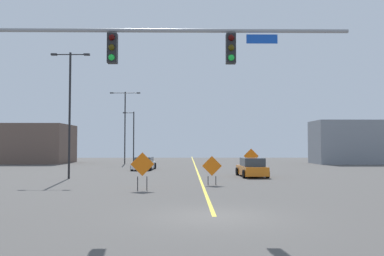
# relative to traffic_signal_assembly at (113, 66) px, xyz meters

# --- Properties ---
(ground) EXTENTS (133.21, 133.21, 0.00)m
(ground) POSITION_rel_traffic_signal_assembly_xyz_m (3.56, 0.01, -5.26)
(ground) COLOR #4C4947
(road_centre_stripe) EXTENTS (0.16, 74.00, 0.01)m
(road_centre_stripe) POSITION_rel_traffic_signal_assembly_xyz_m (3.56, 37.02, -5.26)
(road_centre_stripe) COLOR yellow
(road_centre_stripe) RESTS_ON ground
(traffic_signal_assembly) EXTENTS (12.60, 0.44, 6.97)m
(traffic_signal_assembly) POSITION_rel_traffic_signal_assembly_xyz_m (0.00, 0.00, 0.00)
(traffic_signal_assembly) COLOR gray
(traffic_signal_assembly) RESTS_ON ground
(street_lamp_near_right) EXTENTS (2.90, 0.24, 9.45)m
(street_lamp_near_right) POSITION_rel_traffic_signal_assembly_xyz_m (-6.18, 15.97, 0.18)
(street_lamp_near_right) COLOR black
(street_lamp_near_right) RESTS_ON ground
(street_lamp_near_left) EXTENTS (4.03, 0.24, 9.63)m
(street_lamp_near_left) POSITION_rel_traffic_signal_assembly_xyz_m (-5.71, 39.47, 0.37)
(street_lamp_near_left) COLOR black
(street_lamp_near_left) RESTS_ON ground
(street_lamp_mid_right) EXTENTS (1.60, 0.24, 7.18)m
(street_lamp_mid_right) POSITION_rel_traffic_signal_assembly_xyz_m (-5.01, 42.05, -1.29)
(street_lamp_mid_right) COLOR black
(street_lamp_mid_right) RESTS_ON ground
(construction_sign_right_shoulder) EXTENTS (1.36, 0.35, 2.18)m
(construction_sign_right_shoulder) POSITION_rel_traffic_signal_assembly_xyz_m (8.53, 23.11, -3.88)
(construction_sign_right_shoulder) COLOR orange
(construction_sign_right_shoulder) RESTS_ON ground
(construction_sign_left_shoulder) EXTENTS (1.31, 0.12, 2.08)m
(construction_sign_left_shoulder) POSITION_rel_traffic_signal_assembly_xyz_m (0.13, 8.27, -3.94)
(construction_sign_left_shoulder) COLOR orange
(construction_sign_left_shoulder) RESTS_ON ground
(construction_sign_right_lane) EXTENTS (1.24, 0.11, 1.81)m
(construction_sign_right_lane) POSITION_rel_traffic_signal_assembly_xyz_m (4.15, 11.04, -4.15)
(construction_sign_right_lane) COLOR orange
(construction_sign_right_lane) RESTS_ON ground
(car_white_passing) EXTENTS (2.25, 4.69, 1.27)m
(car_white_passing) POSITION_rel_traffic_signal_assembly_xyz_m (-1.81, 26.95, -4.66)
(car_white_passing) COLOR white
(car_white_passing) RESTS_ON ground
(car_orange_far) EXTENTS (2.15, 4.47, 1.48)m
(car_orange_far) POSITION_rel_traffic_signal_assembly_xyz_m (7.72, 17.68, -4.57)
(car_orange_far) COLOR orange
(car_orange_far) RESTS_ON ground
(roadside_building_west) EXTENTS (9.04, 8.47, 5.38)m
(roadside_building_west) POSITION_rel_traffic_signal_assembly_xyz_m (-18.49, 42.26, -2.57)
(roadside_building_west) COLOR brown
(roadside_building_west) RESTS_ON ground
(roadside_building_east) EXTENTS (11.01, 5.61, 5.78)m
(roadside_building_east) POSITION_rel_traffic_signal_assembly_xyz_m (25.23, 39.88, -2.37)
(roadside_building_east) COLOR gray
(roadside_building_east) RESTS_ON ground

